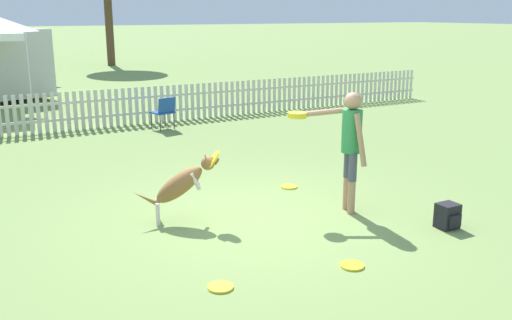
% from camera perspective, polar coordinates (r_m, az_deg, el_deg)
% --- Properties ---
extents(ground_plane, '(240.00, 240.00, 0.00)m').
position_cam_1_polar(ground_plane, '(7.93, 0.03, -5.87)').
color(ground_plane, olive).
extents(handler_person, '(0.91, 0.92, 1.71)m').
position_cam_1_polar(handler_person, '(8.02, 9.15, 2.27)').
color(handler_person, tan).
rests_on(handler_person, ground_plane).
extents(leaping_dog, '(1.17, 0.57, 0.97)m').
position_cam_1_polar(leaping_dog, '(7.72, -7.40, -2.30)').
color(leaping_dog, olive).
rests_on(leaping_dog, ground_plane).
extents(frisbee_near_handler, '(0.27, 0.27, 0.02)m').
position_cam_1_polar(frisbee_near_handler, '(6.05, -3.56, -12.55)').
color(frisbee_near_handler, yellow).
rests_on(frisbee_near_handler, ground_plane).
extents(frisbee_near_dog, '(0.27, 0.27, 0.02)m').
position_cam_1_polar(frisbee_near_dog, '(9.31, 3.33, -2.68)').
color(frisbee_near_dog, yellow).
rests_on(frisbee_near_dog, ground_plane).
extents(frisbee_midfield, '(0.27, 0.27, 0.02)m').
position_cam_1_polar(frisbee_midfield, '(6.59, 9.59, -10.37)').
color(frisbee_midfield, yellow).
rests_on(frisbee_midfield, ground_plane).
extents(backpack_on_grass, '(0.27, 0.27, 0.33)m').
position_cam_1_polar(backpack_on_grass, '(7.96, 18.63, -5.33)').
color(backpack_on_grass, black).
rests_on(backpack_on_grass, ground_plane).
extents(picket_fence, '(20.12, 0.04, 0.94)m').
position_cam_1_polar(picket_fence, '(14.62, -14.37, 5.07)').
color(picket_fence, beige).
rests_on(picket_fence, ground_plane).
extents(folding_chair_center, '(0.56, 0.58, 0.79)m').
position_cam_1_polar(folding_chair_center, '(14.01, -9.16, 4.94)').
color(folding_chair_center, '#333338').
rests_on(folding_chair_center, ground_plane).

